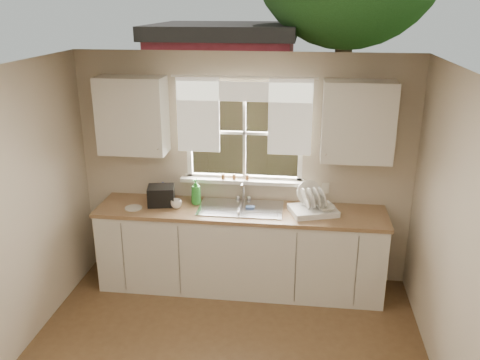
# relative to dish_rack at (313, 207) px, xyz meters

# --- Properties ---
(room_walls) EXTENTS (3.62, 4.02, 2.50)m
(room_walls) POSITION_rel_dish_rack_xyz_m (-0.75, -1.75, 0.26)
(room_walls) COLOR beige
(room_walls) RESTS_ON ground
(ceiling) EXTENTS (3.60, 4.00, 0.02)m
(ceiling) POSITION_rel_dish_rack_xyz_m (-0.75, -1.69, 1.52)
(ceiling) COLOR silver
(ceiling) RESTS_ON room_walls
(window) EXTENTS (1.38, 0.16, 1.06)m
(window) POSITION_rel_dish_rack_xyz_m (-0.75, 0.31, 0.51)
(window) COLOR white
(window) RESTS_ON room_walls
(curtains) EXTENTS (1.50, 0.03, 0.81)m
(curtains) POSITION_rel_dish_rack_xyz_m (-0.75, 0.26, 0.95)
(curtains) COLOR white
(curtains) RESTS_ON room_walls
(base_cabinets) EXTENTS (3.00, 0.62, 0.87)m
(base_cabinets) POSITION_rel_dish_rack_xyz_m (-0.75, -0.01, -0.55)
(base_cabinets) COLOR silver
(base_cabinets) RESTS_ON ground
(countertop) EXTENTS (3.04, 0.65, 0.04)m
(countertop) POSITION_rel_dish_rack_xyz_m (-0.75, -0.01, -0.09)
(countertop) COLOR olive
(countertop) RESTS_ON base_cabinets
(upper_cabinet_left) EXTENTS (0.70, 0.33, 0.80)m
(upper_cabinet_left) POSITION_rel_dish_rack_xyz_m (-1.90, 0.14, 0.87)
(upper_cabinet_left) COLOR silver
(upper_cabinet_left) RESTS_ON room_walls
(upper_cabinet_right) EXTENTS (0.70, 0.33, 0.80)m
(upper_cabinet_right) POSITION_rel_dish_rack_xyz_m (0.40, 0.14, 0.87)
(upper_cabinet_right) COLOR silver
(upper_cabinet_right) RESTS_ON room_walls
(wall_outlet) EXTENTS (0.08, 0.01, 0.12)m
(wall_outlet) POSITION_rel_dish_rack_xyz_m (0.13, 0.30, 0.10)
(wall_outlet) COLOR beige
(wall_outlet) RESTS_ON room_walls
(sill_jars) EXTENTS (0.30, 0.04, 0.06)m
(sill_jars) POSITION_rel_dish_rack_xyz_m (-0.84, 0.25, 0.20)
(sill_jars) COLOR brown
(sill_jars) RESTS_ON window
(sink) EXTENTS (0.88, 0.52, 0.40)m
(sink) POSITION_rel_dish_rack_xyz_m (-0.75, 0.02, -0.14)
(sink) COLOR #B7B7BC
(sink) RESTS_ON countertop
(dish_rack) EXTENTS (0.54, 0.47, 0.31)m
(dish_rack) POSITION_rel_dish_rack_xyz_m (0.00, 0.00, 0.00)
(dish_rack) COLOR white
(dish_rack) RESTS_ON countertop
(bowl) EXTENTS (0.22, 0.22, 0.05)m
(bowl) POSITION_rel_dish_rack_xyz_m (0.13, -0.05, 0.01)
(bowl) COLOR silver
(bowl) RESTS_ON dish_rack
(soap_bottle_a) EXTENTS (0.14, 0.14, 0.28)m
(soap_bottle_a) POSITION_rel_dish_rack_xyz_m (-1.24, 0.10, 0.07)
(soap_bottle_a) COLOR green
(soap_bottle_a) RESTS_ON countertop
(soap_bottle_b) EXTENTS (0.10, 0.10, 0.20)m
(soap_bottle_b) POSITION_rel_dish_rack_xyz_m (-1.62, 0.16, 0.03)
(soap_bottle_b) COLOR blue
(soap_bottle_b) RESTS_ON countertop
(soap_bottle_c) EXTENTS (0.12, 0.12, 0.15)m
(soap_bottle_c) POSITION_rel_dish_rack_xyz_m (-1.62, 0.11, 0.00)
(soap_bottle_c) COLOR beige
(soap_bottle_c) RESTS_ON countertop
(saucer) EXTENTS (0.18, 0.18, 0.01)m
(saucer) POSITION_rel_dish_rack_xyz_m (-1.87, -0.12, -0.06)
(saucer) COLOR beige
(saucer) RESTS_ON countertop
(cup) EXTENTS (0.16, 0.16, 0.09)m
(cup) POSITION_rel_dish_rack_xyz_m (-1.43, -0.05, -0.02)
(cup) COLOR silver
(cup) RESTS_ON countertop
(black_appliance) EXTENTS (0.32, 0.29, 0.20)m
(black_appliance) POSITION_rel_dish_rack_xyz_m (-1.61, 0.03, 0.03)
(black_appliance) COLOR black
(black_appliance) RESTS_ON countertop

